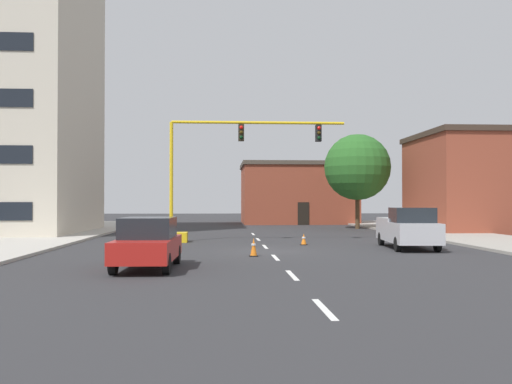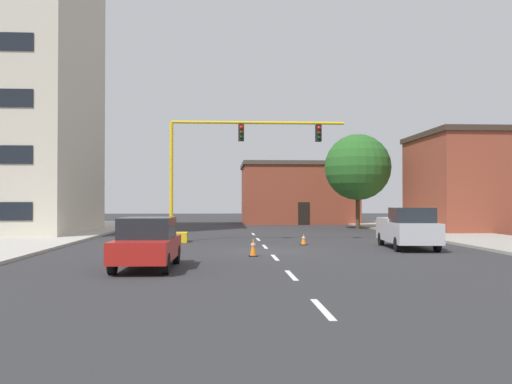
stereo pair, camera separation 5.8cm
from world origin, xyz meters
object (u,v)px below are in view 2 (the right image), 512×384
at_px(traffic_signal_gantry, 198,200).
at_px(tree_right_far, 358,167).
at_px(traffic_cone_roadside_b, 253,247).
at_px(sedan_red_near_left, 147,243).
at_px(pickup_truck_silver, 408,228).
at_px(traffic_cone_roadside_a, 304,239).

bearing_deg(traffic_signal_gantry, tree_right_far, 48.85).
bearing_deg(traffic_cone_roadside_b, sedan_red_near_left, -133.07).
xyz_separation_m(tree_right_far, pickup_truck_silver, (-2.25, -19.45, -4.14)).
relative_size(pickup_truck_silver, sedan_red_near_left, 1.22).
bearing_deg(sedan_red_near_left, traffic_signal_gantry, 84.82).
xyz_separation_m(pickup_truck_silver, traffic_cone_roadside_a, (-4.71, 2.53, -0.68)).
bearing_deg(tree_right_far, traffic_cone_roadside_a, -112.35).
relative_size(tree_right_far, pickup_truck_silver, 1.42).
height_order(pickup_truck_silver, traffic_cone_roadside_a, pickup_truck_silver).
height_order(sedan_red_near_left, traffic_cone_roadside_b, sedan_red_near_left).
bearing_deg(tree_right_far, sedan_red_near_left, -116.99).
distance_m(tree_right_far, sedan_red_near_left, 30.59).
distance_m(traffic_cone_roadside_a, traffic_cone_roadside_b, 6.68).
bearing_deg(pickup_truck_silver, traffic_cone_roadside_a, 151.78).
distance_m(pickup_truck_silver, traffic_cone_roadside_a, 5.39).
bearing_deg(pickup_truck_silver, tree_right_far, 83.40).
distance_m(traffic_signal_gantry, sedan_red_near_left, 12.70).
bearing_deg(traffic_signal_gantry, traffic_cone_roadside_b, -72.42).
distance_m(traffic_signal_gantry, tree_right_far, 19.36).
distance_m(traffic_signal_gantry, traffic_cone_roadside_a, 6.51).
relative_size(pickup_truck_silver, traffic_cone_roadside_a, 9.21).
bearing_deg(sedan_red_near_left, tree_right_far, 63.01).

